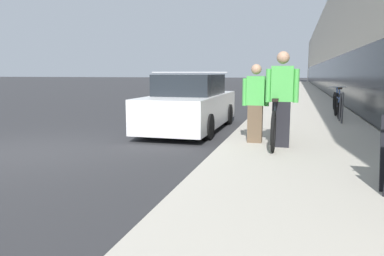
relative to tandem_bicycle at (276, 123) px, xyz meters
name	(u,v)px	position (x,y,z in m)	size (l,w,h in m)	color
ground_plane	(29,152)	(-4.58, -1.45, -0.54)	(220.00, 220.00, 0.00)	#303033
sidewalk_slab	(300,94)	(0.65, 19.55, -0.46)	(3.32, 70.00, 0.15)	#BCB5A5
storefront_facade	(384,50)	(7.34, 27.55, 2.84)	(10.01, 70.00, 6.76)	beige
tandem_bicycle	(276,123)	(0.00, 0.00, 0.00)	(0.52, 2.52, 0.92)	black
person_rider	(282,99)	(0.11, -0.31, 0.50)	(0.60, 0.23, 1.76)	black
person_bystander	(255,103)	(-0.41, -0.01, 0.38)	(0.52, 0.21, 1.54)	brown
bike_rack_hoop	(341,104)	(1.60, 3.72, 0.12)	(0.05, 0.60, 0.84)	#4C4C51
cruiser_bike_nearest	(338,105)	(1.62, 4.84, 0.01)	(0.52, 1.74, 0.95)	black
cruiser_bike_middle	(336,101)	(1.77, 6.85, -0.03)	(0.52, 1.77, 0.85)	black
parked_sedan_curbside	(191,105)	(-2.34, 2.15, 0.14)	(1.79, 4.43, 1.55)	white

